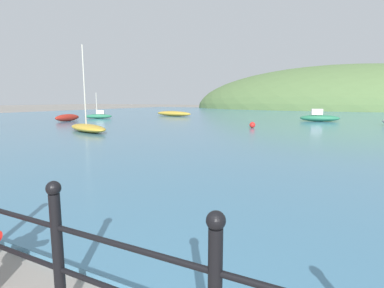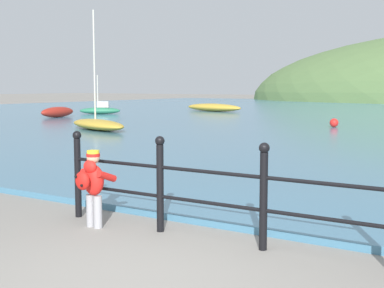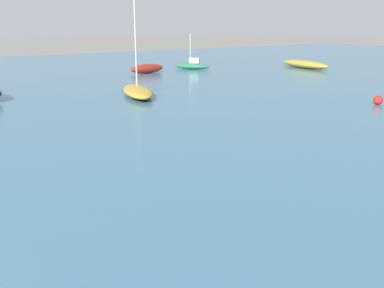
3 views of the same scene
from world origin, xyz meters
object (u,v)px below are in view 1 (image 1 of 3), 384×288
at_px(boat_twin_mast, 319,117).
at_px(mooring_buoy, 252,125).
at_px(boat_mid_harbor, 88,127).
at_px(boat_far_right, 67,118).
at_px(boat_far_left, 99,116).
at_px(boat_white_sailboat, 174,114).

height_order(boat_twin_mast, mooring_buoy, boat_twin_mast).
xyz_separation_m(boat_twin_mast, mooring_buoy, (-3.26, -7.98, -0.15)).
bearing_deg(boat_mid_harbor, boat_twin_mast, 53.32).
distance_m(boat_far_right, boat_twin_mast, 20.64).
bearing_deg(boat_far_left, mooring_buoy, -9.48).
bearing_deg(boat_white_sailboat, boat_far_right, -109.20).
xyz_separation_m(boat_far_right, boat_twin_mast, (18.47, 9.21, 0.04)).
height_order(boat_mid_harbor, mooring_buoy, boat_mid_harbor).
relative_size(boat_far_left, mooring_buoy, 6.57).
xyz_separation_m(boat_far_left, boat_far_right, (0.31, -3.82, 0.02)).
height_order(boat_twin_mast, boat_mid_harbor, boat_mid_harbor).
xyz_separation_m(boat_twin_mast, boat_mid_harbor, (-10.72, -14.40, -0.10)).
relative_size(boat_far_left, boat_white_sailboat, 0.49).
bearing_deg(boat_twin_mast, mooring_buoy, -112.21).
relative_size(boat_white_sailboat, boat_mid_harbor, 1.05).
height_order(boat_far_left, mooring_buoy, boat_far_left).
bearing_deg(boat_far_right, boat_mid_harbor, -33.82).
xyz_separation_m(boat_white_sailboat, boat_mid_harbor, (4.00, -15.95, -0.03)).
bearing_deg(boat_mid_harbor, boat_white_sailboat, 104.09).
bearing_deg(boat_white_sailboat, mooring_buoy, -39.73).
bearing_deg(mooring_buoy, boat_far_left, 170.52).
xyz_separation_m(boat_far_left, boat_white_sailboat, (4.05, 6.94, -0.00)).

